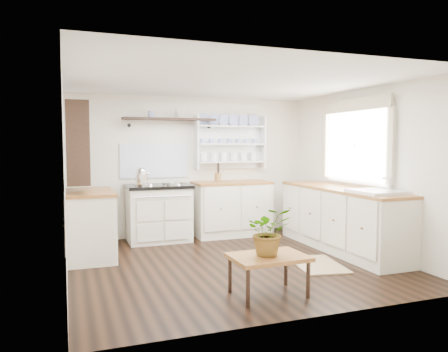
{
  "coord_description": "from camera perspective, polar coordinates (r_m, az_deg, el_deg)",
  "views": [
    {
      "loc": [
        -1.98,
        -5.14,
        1.52
      ],
      "look_at": [
        -0.03,
        0.25,
        1.1
      ],
      "focal_mm": 35.0,
      "sensor_mm": 36.0,
      "label": 1
    }
  ],
  "objects": [
    {
      "name": "floor",
      "position": [
        5.71,
        1.14,
        -11.24
      ],
      "size": [
        4.0,
        3.8,
        0.01
      ],
      "primitive_type": "cube",
      "color": "black",
      "rests_on": "ground"
    },
    {
      "name": "wall_back",
      "position": [
        7.32,
        -4.2,
        1.28
      ],
      "size": [
        4.0,
        0.02,
        2.3
      ],
      "primitive_type": "cube",
      "color": "beige",
      "rests_on": "ground"
    },
    {
      "name": "wall_right",
      "position": [
        6.51,
        17.81,
        0.73
      ],
      "size": [
        0.02,
        3.8,
        2.3
      ],
      "primitive_type": "cube",
      "color": "beige",
      "rests_on": "ground"
    },
    {
      "name": "wall_left",
      "position": [
        5.15,
        -20.07,
        -0.18
      ],
      "size": [
        0.02,
        3.8,
        2.3
      ],
      "primitive_type": "cube",
      "color": "beige",
      "rests_on": "ground"
    },
    {
      "name": "ceiling",
      "position": [
        5.56,
        1.18,
        12.25
      ],
      "size": [
        4.0,
        3.8,
        0.01
      ],
      "primitive_type": "cube",
      "color": "white",
      "rests_on": "wall_back"
    },
    {
      "name": "window",
      "position": [
        6.59,
        16.74,
        4.4
      ],
      "size": [
        0.08,
        1.55,
        1.22
      ],
      "color": "white",
      "rests_on": "wall_right"
    },
    {
      "name": "aga_cooker",
      "position": [
        6.92,
        -8.52,
        -4.73
      ],
      "size": [
        0.99,
        0.69,
        0.92
      ],
      "color": "beige",
      "rests_on": "floor"
    },
    {
      "name": "back_cabinets",
      "position": [
        7.29,
        1.02,
        -4.17
      ],
      "size": [
        1.27,
        0.63,
        0.9
      ],
      "color": "beige",
      "rests_on": "floor"
    },
    {
      "name": "right_cabinets",
      "position": [
        6.49,
        15.03,
        -5.35
      ],
      "size": [
        0.62,
        2.43,
        0.9
      ],
      "color": "beige",
      "rests_on": "floor"
    },
    {
      "name": "belfast_sink",
      "position": [
        5.85,
        19.31,
        -3.11
      ],
      "size": [
        0.55,
        0.6,
        0.45
      ],
      "color": "white",
      "rests_on": "right_cabinets"
    },
    {
      "name": "left_cabinets",
      "position": [
        6.14,
        -17.09,
        -5.94
      ],
      "size": [
        0.62,
        1.13,
        0.9
      ],
      "color": "beige",
      "rests_on": "floor"
    },
    {
      "name": "plate_rack",
      "position": [
        7.48,
        0.67,
        4.46
      ],
      "size": [
        1.2,
        0.22,
        0.9
      ],
      "color": "white",
      "rests_on": "wall_back"
    },
    {
      "name": "high_shelf",
      "position": [
        7.11,
        -7.1,
        7.29
      ],
      "size": [
        1.5,
        0.29,
        0.16
      ],
      "color": "black",
      "rests_on": "wall_back"
    },
    {
      "name": "left_shelving",
      "position": [
        6.04,
        -18.64,
        4.26
      ],
      "size": [
        0.28,
        0.8,
        1.05
      ],
      "primitive_type": "cube",
      "color": "black",
      "rests_on": "wall_left"
    },
    {
      "name": "kettle",
      "position": [
        6.69,
        -10.72,
        0.06
      ],
      "size": [
        0.19,
        0.19,
        0.23
      ],
      "primitive_type": null,
      "color": "silver",
      "rests_on": "aga_cooker"
    },
    {
      "name": "utensil_crock",
      "position": [
        7.24,
        -0.81,
        -0.13
      ],
      "size": [
        0.11,
        0.11,
        0.13
      ],
      "primitive_type": "cylinder",
      "color": "olive",
      "rests_on": "back_cabinets"
    },
    {
      "name": "center_table",
      "position": [
        4.47,
        5.83,
        -10.83
      ],
      "size": [
        0.77,
        0.56,
        0.41
      ],
      "rotation": [
        0.0,
        0.0,
        0.03
      ],
      "color": "brown",
      "rests_on": "floor"
    },
    {
      "name": "potted_plant",
      "position": [
        4.4,
        5.86,
        -7.19
      ],
      "size": [
        0.51,
        0.47,
        0.49
      ],
      "primitive_type": "imported",
      "rotation": [
        0.0,
        0.0,
        -0.23
      ],
      "color": "#3F7233",
      "rests_on": "center_table"
    },
    {
      "name": "floor_rug",
      "position": [
        5.72,
        12.12,
        -11.24
      ],
      "size": [
        0.69,
        0.93,
        0.02
      ],
      "primitive_type": "cube",
      "rotation": [
        0.0,
        0.0,
        -0.17
      ],
      "color": "olive",
      "rests_on": "floor"
    }
  ]
}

